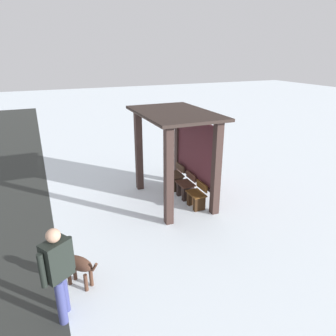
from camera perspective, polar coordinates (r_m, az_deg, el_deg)
ground_plane at (r=9.01m, az=1.11°, el=-5.81°), size 60.00×60.00×0.00m
bus_shelter at (r=8.44m, az=2.31°, el=5.22°), size 2.79×1.84×2.55m
bench_left_inside at (r=9.57m, az=1.49°, el=-2.05°), size 0.57×0.35×0.78m
bench_center_inside at (r=9.03m, az=3.29°, el=-3.74°), size 0.57×0.40×0.74m
bench_right_inside at (r=8.50m, az=5.31°, el=-5.54°), size 0.57×0.38×0.71m
person_walking at (r=5.20m, az=-19.66°, el=-17.02°), size 0.44×0.56×1.63m
dog at (r=6.05m, az=-16.57°, el=-16.64°), size 0.71×0.64×0.63m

